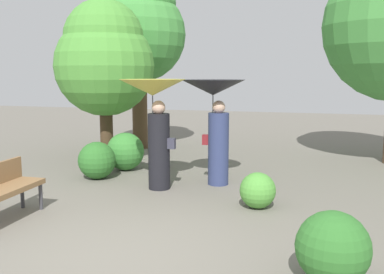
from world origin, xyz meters
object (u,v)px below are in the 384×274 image
(tree_near_left, at_px, (138,25))
(tree_mid_left, at_px, (104,58))
(person_left, at_px, (155,110))
(person_right, at_px, (215,108))

(tree_near_left, bearing_deg, tree_mid_left, -89.67)
(person_left, distance_m, tree_near_left, 4.94)
(tree_mid_left, bearing_deg, tree_near_left, 90.33)
(person_right, bearing_deg, tree_near_left, 49.37)
(person_right, distance_m, tree_mid_left, 3.42)
(person_right, xyz_separation_m, tree_mid_left, (-2.99, 1.31, 1.03))
(person_left, bearing_deg, tree_near_left, 34.52)
(tree_mid_left, bearing_deg, person_right, -23.73)
(tree_near_left, distance_m, tree_mid_left, 2.33)
(tree_near_left, height_order, tree_mid_left, tree_near_left)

